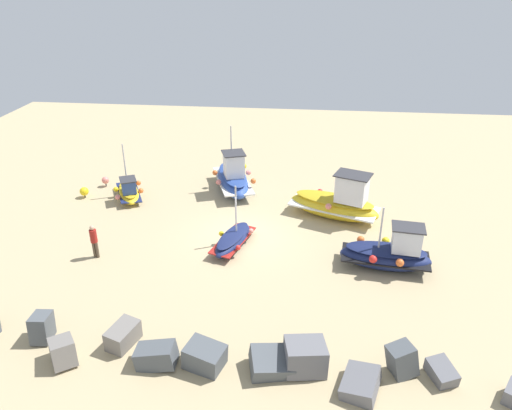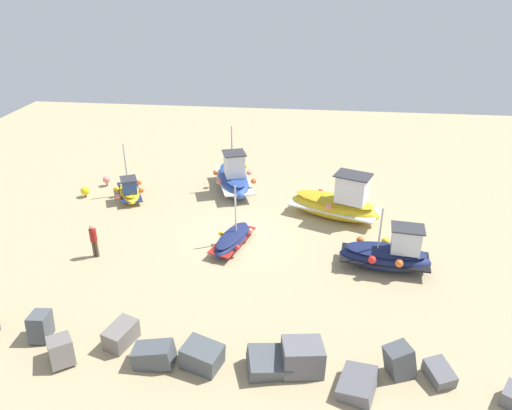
# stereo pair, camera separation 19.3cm
# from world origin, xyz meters

# --- Properties ---
(ground_plane) EXTENTS (48.83, 48.83, 0.00)m
(ground_plane) POSITION_xyz_m (0.00, 0.00, 0.00)
(ground_plane) COLOR tan
(fishing_boat_0) EXTENTS (5.14, 3.29, 2.69)m
(fishing_boat_0) POSITION_xyz_m (-4.78, -2.59, 0.88)
(fishing_boat_0) COLOR gold
(fishing_boat_0) RESTS_ON ground_plane
(fishing_boat_1) EXTENTS (3.15, 4.90, 3.95)m
(fishing_boat_1) POSITION_xyz_m (1.26, -5.49, 0.79)
(fishing_boat_1) COLOR #2D4C9E
(fishing_boat_1) RESTS_ON ground_plane
(fishing_boat_2) EXTENTS (4.13, 2.31, 2.96)m
(fishing_boat_2) POSITION_xyz_m (-6.85, 2.00, 0.70)
(fishing_boat_2) COLOR navy
(fishing_boat_2) RESTS_ON ground_plane
(fishing_boat_3) EXTENTS (2.41, 3.31, 3.21)m
(fishing_boat_3) POSITION_xyz_m (7.11, -3.72, 0.46)
(fishing_boat_3) COLOR gold
(fishing_boat_3) RESTS_ON ground_plane
(fishing_boat_4) EXTENTS (1.96, 3.42, 3.05)m
(fishing_boat_4) POSITION_xyz_m (0.28, 0.98, 0.37)
(fishing_boat_4) COLOR navy
(fishing_boat_4) RESTS_ON ground_plane
(person_walking) EXTENTS (0.32, 0.32, 1.66)m
(person_walking) POSITION_xyz_m (6.45, 2.59, 0.95)
(person_walking) COLOR brown
(person_walking) RESTS_ON ground_plane
(breakwater_rocks) EXTENTS (21.08, 2.74, 1.35)m
(breakwater_rocks) POSITION_xyz_m (0.80, 8.57, 0.40)
(breakwater_rocks) COLOR slate
(breakwater_rocks) RESTS_ON ground_plane
(mooring_buoy_0) EXTENTS (0.51, 0.51, 0.64)m
(mooring_buoy_0) POSITION_xyz_m (9.73, -3.54, 0.38)
(mooring_buoy_0) COLOR #3F3F42
(mooring_buoy_0) RESTS_ON ground_plane
(mooring_buoy_1) EXTENTS (0.44, 0.44, 0.63)m
(mooring_buoy_1) POSITION_xyz_m (9.11, -5.21, 0.40)
(mooring_buoy_1) COLOR #3F3F42
(mooring_buoy_1) RESTS_ON ground_plane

